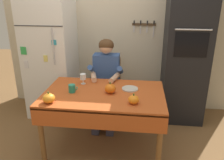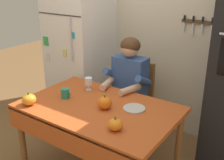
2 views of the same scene
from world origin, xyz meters
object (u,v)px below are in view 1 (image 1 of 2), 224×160
Objects in this scene: wine_glass at (83,77)px; pumpkin_large at (110,88)px; serving_tray at (130,89)px; dining_table at (104,100)px; coffee_mug at (72,88)px; pumpkin_medium at (134,100)px; refrigerator at (51,57)px; wall_oven at (186,51)px; pumpkin_small at (49,98)px; seated_person at (106,76)px; chair_behind_person at (108,86)px.

wine_glass and pumpkin_large have the same top height.
pumpkin_large is 0.69× the size of serving_tray.
dining_table is 0.39m from coffee_mug.
pumpkin_medium is at bearing -81.65° from serving_tray.
serving_tray is (0.60, -0.11, -0.08)m from wine_glass.
pumpkin_large reaches higher than serving_tray.
wine_glass reaches higher than serving_tray.
refrigerator is 0.90m from wine_glass.
serving_tray is (0.22, 0.14, -0.05)m from pumpkin_large.
pumpkin_large is (-0.97, -0.91, -0.25)m from wall_oven.
serving_tray is (0.67, 0.17, -0.04)m from coffee_mug.
coffee_mug reaches higher than dining_table.
seated_person is at bearing 62.80° from pumpkin_small.
wall_oven is (2.00, 0.04, 0.15)m from refrigerator.
refrigerator is at bearing 109.20° from pumpkin_small.
wine_glass is at bearing -114.46° from chair_behind_person.
wine_glass is (0.65, -0.62, -0.07)m from refrigerator.
seated_person is 6.38× the size of serving_tray.
dining_table is at bearing 147.15° from pumpkin_medium.
refrigerator is at bearing 136.00° from wine_glass.
seated_person is at bearing 103.20° from pumpkin_large.
wall_oven reaches higher than serving_tray.
serving_tray is at bearing 98.35° from pumpkin_medium.
refrigerator is 13.45× the size of pumpkin_large.
chair_behind_person reaches higher than pumpkin_medium.
pumpkin_large is 1.17× the size of pumpkin_medium.
seated_person is 1.03m from pumpkin_small.
chair_behind_person is 1.14m from pumpkin_medium.
refrigerator is 1.29× the size of dining_table.
wall_oven is at bearing 33.49° from coffee_mug.
seated_person is (0.89, -0.28, -0.16)m from refrigerator.
seated_person reaches higher than dining_table.
chair_behind_person is 7.14× the size of pumpkin_small.
pumpkin_large is 0.69m from pumpkin_small.
refrigerator reaches higher than chair_behind_person.
pumpkin_small is at bearing -151.63° from pumpkin_large.
chair_behind_person reaches higher than pumpkin_small.
wall_oven is 1.20m from seated_person.
pumpkin_large is (0.38, -0.24, -0.04)m from wine_glass.
refrigerator is at bearing 162.54° from seated_person.
wall_oven reaches higher than pumpkin_small.
serving_tray is (-0.06, 0.38, -0.04)m from pumpkin_medium.
dining_table is 0.35m from serving_tray.
chair_behind_person is at bearing -173.32° from wall_oven.
wine_glass is (-1.35, -0.66, -0.22)m from wall_oven.
wine_glass is (0.06, 0.27, 0.04)m from coffee_mug.
wall_oven is 1.12m from serving_tray.
pumpkin_medium is (-0.70, -1.15, -0.26)m from wall_oven.
refrigerator is 1.46m from serving_tray.
wall_oven is at bearing 42.98° from pumpkin_large.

